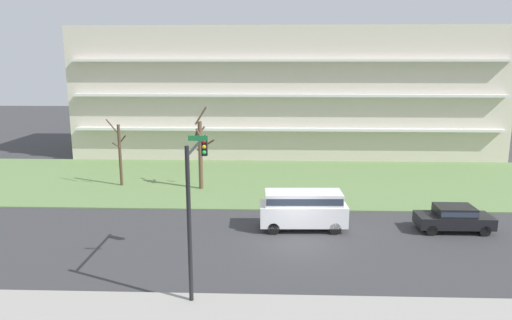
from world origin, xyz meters
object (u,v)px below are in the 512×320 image
tree_far_left (120,153)px  traffic_signal_mast (195,188)px  tree_left (201,151)px  van_white_near_left (303,207)px  sedan_black_center_left (454,217)px

tree_far_left → traffic_signal_mast: 19.26m
tree_left → van_white_near_left: 11.73m
sedan_black_center_left → van_white_near_left: bearing=-0.0°
tree_left → sedan_black_center_left: (16.60, -8.81, -2.22)m
traffic_signal_mast → tree_left: bearing=98.0°
tree_left → traffic_signal_mast: bearing=-82.0°
tree_far_left → van_white_near_left: 17.16m
tree_left → van_white_near_left: size_ratio=1.25×
tree_far_left → van_white_near_left: tree_far_left is taller
tree_left → traffic_signal_mast: (2.29, -16.28, 1.52)m
tree_far_left → sedan_black_center_left: 25.22m
tree_far_left → sedan_black_center_left: bearing=-22.1°
tree_far_left → traffic_signal_mast: (8.98, -16.94, 1.86)m
tree_left → van_white_near_left: tree_left is taller
tree_left → sedan_black_center_left: 18.92m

